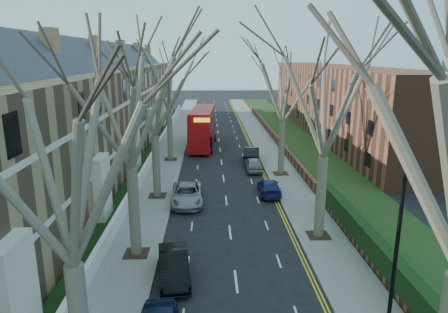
{
  "coord_description": "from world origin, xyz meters",
  "views": [
    {
      "loc": [
        -1.34,
        -15.63,
        11.52
      ],
      "look_at": [
        -0.05,
        18.48,
        2.82
      ],
      "focal_mm": 32.0,
      "sensor_mm": 36.0,
      "label": 1
    }
  ],
  "objects": [
    {
      "name": "pavement_left",
      "position": [
        -6.0,
        39.0,
        0.06
      ],
      "size": [
        3.0,
        102.0,
        0.12
      ],
      "primitive_type": "cube",
      "color": "slate",
      "rests_on": "ground"
    },
    {
      "name": "tree_left_near",
      "position": [
        -5.7,
        -4.0,
        8.93
      ],
      "size": [
        9.8,
        9.8,
        13.73
      ],
      "color": "brown",
      "rests_on": "ground"
    },
    {
      "name": "tree_right_mid",
      "position": [
        5.7,
        8.0,
        9.56
      ],
      "size": [
        10.5,
        10.5,
        14.71
      ],
      "color": "brown",
      "rests_on": "ground"
    },
    {
      "name": "car_right_far",
      "position": [
        3.36,
        27.54,
        0.8
      ],
      "size": [
        2.24,
        5.02,
        1.6
      ],
      "primitive_type": "imported",
      "rotation": [
        0.0,
        0.0,
        3.03
      ],
      "color": "black",
      "rests_on": "ground"
    },
    {
      "name": "grass_verge_right",
      "position": [
        10.5,
        39.0,
        0.15
      ],
      "size": [
        6.0,
        102.0,
        0.06
      ],
      "color": "#1C3413",
      "rests_on": "ground"
    },
    {
      "name": "tree_left_far",
      "position": [
        -5.7,
        16.0,
        9.24
      ],
      "size": [
        10.15,
        10.15,
        14.22
      ],
      "color": "brown",
      "rests_on": "ground"
    },
    {
      "name": "flats_right",
      "position": [
        17.46,
        43.0,
        4.98
      ],
      "size": [
        13.97,
        54.0,
        10.0
      ],
      "color": "brown",
      "rests_on": "ground"
    },
    {
      "name": "front_wall_left",
      "position": [
        -7.65,
        31.0,
        0.62
      ],
      "size": [
        0.3,
        78.0,
        1.0
      ],
      "color": "white",
      "rests_on": "ground"
    },
    {
      "name": "double_decker_bus",
      "position": [
        -2.16,
        34.83,
        2.37
      ],
      "size": [
        3.52,
        11.7,
        4.81
      ],
      "rotation": [
        0.0,
        0.0,
        3.07
      ],
      "color": "#A50B0E",
      "rests_on": "ground"
    },
    {
      "name": "pavement_right",
      "position": [
        6.0,
        39.0,
        0.06
      ],
      "size": [
        3.0,
        102.0,
        0.12
      ],
      "primitive_type": "cube",
      "color": "slate",
      "rests_on": "ground"
    },
    {
      "name": "car_left_far",
      "position": [
        -3.14,
        14.53,
        0.74
      ],
      "size": [
        2.64,
        5.42,
        1.48
      ],
      "primitive_type": "imported",
      "rotation": [
        0.0,
        0.0,
        0.03
      ],
      "color": "gray",
      "rests_on": "ground"
    },
    {
      "name": "car_left_mid",
      "position": [
        -3.27,
        3.41,
        0.73
      ],
      "size": [
        2.1,
        4.57,
        1.45
      ],
      "primitive_type": "imported",
      "rotation": [
        0.0,
        0.0,
        0.13
      ],
      "color": "black",
      "rests_on": "ground"
    },
    {
      "name": "car_right_near",
      "position": [
        3.7,
        16.4,
        0.64
      ],
      "size": [
        1.93,
        4.44,
        1.27
      ],
      "primitive_type": "imported",
      "rotation": [
        0.0,
        0.0,
        3.11
      ],
      "color": "navy",
      "rests_on": "ground"
    },
    {
      "name": "tree_left_dist",
      "position": [
        -5.7,
        28.0,
        9.56
      ],
      "size": [
        10.5,
        10.5,
        14.71
      ],
      "color": "brown",
      "rests_on": "ground"
    },
    {
      "name": "terrace_left",
      "position": [
        -13.65,
        31.0,
        5.53
      ],
      "size": [
        9.7,
        78.0,
        13.6
      ],
      "color": "#8B6847",
      "rests_on": "ground"
    },
    {
      "name": "tree_right_far",
      "position": [
        5.7,
        22.0,
        9.24
      ],
      "size": [
        10.15,
        10.15,
        14.22
      ],
      "color": "brown",
      "rests_on": "ground"
    },
    {
      "name": "wall_hedge_right",
      "position": [
        7.7,
        2.0,
        1.12
      ],
      "size": [
        0.7,
        24.0,
        1.8
      ],
      "color": "#503722",
      "rests_on": "ground"
    },
    {
      "name": "lamp_post",
      "position": [
        5.0,
        -3.5,
        4.57
      ],
      "size": [
        0.18,
        0.5,
        8.11
      ],
      "color": "black",
      "rests_on": "ground"
    },
    {
      "name": "tree_left_mid",
      "position": [
        -5.7,
        6.0,
        9.56
      ],
      "size": [
        10.5,
        10.5,
        14.71
      ],
      "color": "brown",
      "rests_on": "ground"
    },
    {
      "name": "car_right_mid",
      "position": [
        3.15,
        23.53,
        0.7
      ],
      "size": [
        1.69,
        4.11,
        1.39
      ],
      "primitive_type": "imported",
      "rotation": [
        0.0,
        0.0,
        3.15
      ],
      "color": "gray",
      "rests_on": "ground"
    }
  ]
}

